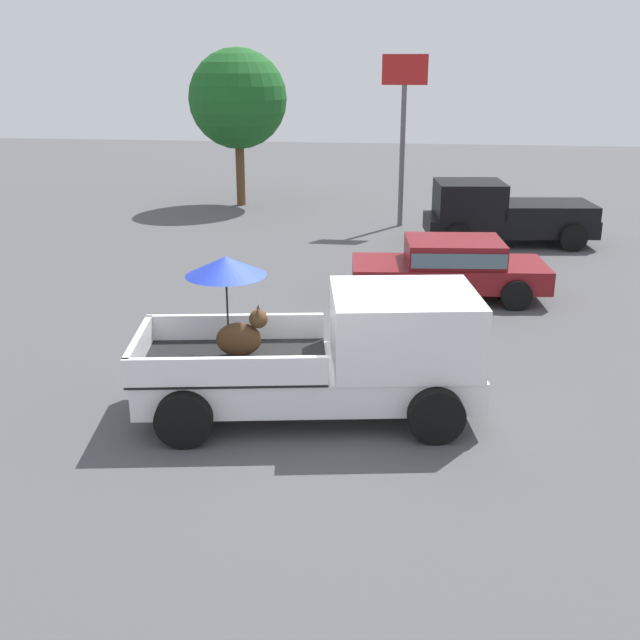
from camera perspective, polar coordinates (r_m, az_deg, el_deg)
ground_plane at (r=11.66m, az=-0.81°, el=-6.95°), size 80.00×80.00×0.00m
pickup_truck_main at (r=11.29m, az=1.39°, el=-2.46°), size 5.29×2.93×2.41m
pickup_truck_red at (r=22.84m, az=13.53°, el=7.76°), size 4.98×2.62×1.80m
parked_sedan_near at (r=17.26m, az=9.77°, el=4.06°), size 4.46×2.31×1.33m
motel_sign at (r=24.53m, az=6.31°, el=15.56°), size 1.40×0.16×5.27m
tree_by_lot at (r=28.26m, az=-6.18°, el=16.16°), size 3.50×3.50×5.55m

